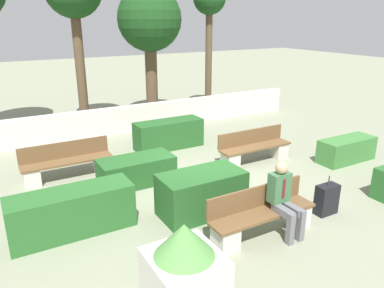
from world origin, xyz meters
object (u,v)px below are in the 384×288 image
(planter_corner_left, at_px, (184,266))
(tree_center_right, at_px, (150,22))
(bench_right_side, at_px, (255,150))
(suitcase, at_px, (327,199))
(tree_rightmost, at_px, (209,6))
(bench_left_side, at_px, (68,164))
(bench_front, at_px, (262,217))
(person_seated_man, at_px, (284,195))

(planter_corner_left, height_order, tree_center_right, tree_center_right)
(bench_right_side, bearing_deg, suitcase, -98.35)
(planter_corner_left, height_order, tree_rightmost, tree_rightmost)
(tree_center_right, relative_size, tree_rightmost, 0.95)
(bench_left_side, bearing_deg, tree_rightmost, 40.82)
(bench_right_side, relative_size, planter_corner_left, 1.77)
(bench_front, xyz_separation_m, suitcase, (1.60, -0.04, -0.03))
(bench_front, height_order, suitcase, bench_front)
(bench_front, relative_size, planter_corner_left, 1.75)
(bench_right_side, bearing_deg, tree_rightmost, 72.78)
(tree_center_right, xyz_separation_m, tree_rightmost, (2.46, -0.05, 0.54))
(bench_front, bearing_deg, tree_rightmost, 63.95)
(person_seated_man, bearing_deg, bench_left_side, 122.25)
(bench_right_side, height_order, tree_rightmost, tree_rightmost)
(suitcase, height_order, tree_center_right, tree_center_right)
(tree_center_right, bearing_deg, bench_front, -100.85)
(bench_front, xyz_separation_m, tree_rightmost, (4.06, 8.30, 3.74))
(bench_front, height_order, bench_left_side, same)
(bench_front, height_order, tree_center_right, tree_center_right)
(bench_front, height_order, person_seated_man, person_seated_man)
(bench_right_side, relative_size, tree_center_right, 0.44)
(suitcase, xyz_separation_m, tree_rightmost, (2.46, 8.34, 3.77))
(bench_left_side, distance_m, person_seated_man, 5.23)
(person_seated_man, xyz_separation_m, planter_corner_left, (-2.32, -0.63, -0.19))
(bench_right_side, distance_m, planter_corner_left, 5.51)
(bench_right_side, relative_size, person_seated_man, 1.56)
(suitcase, relative_size, tree_rightmost, 0.16)
(bench_left_side, xyz_separation_m, person_seated_man, (2.78, -4.41, 0.41))
(bench_right_side, distance_m, suitcase, 2.97)
(bench_left_side, bearing_deg, person_seated_man, -48.74)
(planter_corner_left, xyz_separation_m, suitcase, (3.58, 0.73, -0.25))
(person_seated_man, distance_m, tree_rightmost, 9.81)
(tree_center_right, bearing_deg, bench_right_side, -84.35)
(suitcase, bearing_deg, tree_center_right, 89.97)
(person_seated_man, bearing_deg, bench_front, 157.77)
(planter_corner_left, distance_m, tree_center_right, 10.24)
(bench_front, xyz_separation_m, tree_center_right, (1.60, 8.35, 3.20))
(bench_right_side, height_order, planter_corner_left, planter_corner_left)
(tree_rightmost, bearing_deg, bench_right_side, -109.45)
(bench_front, relative_size, tree_rightmost, 0.42)
(planter_corner_left, relative_size, tree_rightmost, 0.24)
(tree_rightmost, bearing_deg, bench_front, -116.05)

